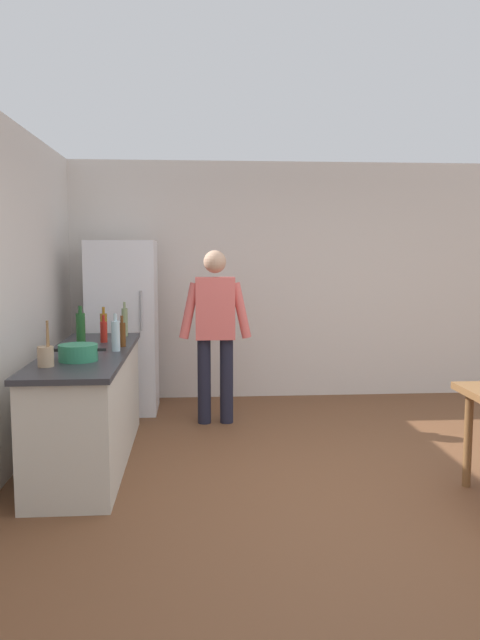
{
  "coord_description": "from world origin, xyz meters",
  "views": [
    {
      "loc": [
        -1.15,
        -4.12,
        1.69
      ],
      "look_at": [
        -0.76,
        1.1,
        1.11
      ],
      "focal_mm": 34.67,
      "sensor_mm": 36.0,
      "label": 1
    }
  ],
  "objects_px": {
    "utensil_jar": "(46,355)",
    "bottle_wine_green": "(81,329)",
    "bottle_water_clear": "(116,335)",
    "bottle_beer_brown": "(122,334)",
    "person": "(215,325)",
    "bottle_oil_amber": "(104,325)",
    "bottle_vinegar_tall": "(125,322)",
    "bottle_sauce_red": "(104,331)",
    "cooking_pot": "(78,353)",
    "refrigerator": "(123,327)"
  },
  "relations": [
    {
      "from": "utensil_jar",
      "to": "bottle_wine_green",
      "type": "relative_size",
      "value": 0.94
    },
    {
      "from": "bottle_water_clear",
      "to": "bottle_beer_brown",
      "type": "bearing_deg",
      "value": 84.52
    },
    {
      "from": "person",
      "to": "bottle_oil_amber",
      "type": "distance_m",
      "value": 1.06
    },
    {
      "from": "bottle_beer_brown",
      "to": "bottle_water_clear",
      "type": "relative_size",
      "value": 0.87
    },
    {
      "from": "bottle_vinegar_tall",
      "to": "bottle_sauce_red",
      "type": "distance_m",
      "value": 0.41
    },
    {
      "from": "person",
      "to": "cooking_pot",
      "type": "bearing_deg",
      "value": -125.07
    },
    {
      "from": "refrigerator",
      "to": "bottle_sauce_red",
      "type": "height_order",
      "value": "refrigerator"
    },
    {
      "from": "person",
      "to": "bottle_wine_green",
      "type": "distance_m",
      "value": 1.4
    },
    {
      "from": "utensil_jar",
      "to": "bottle_oil_amber",
      "type": "bearing_deg",
      "value": 82.77
    },
    {
      "from": "cooking_pot",
      "to": "utensil_jar",
      "type": "height_order",
      "value": "utensil_jar"
    },
    {
      "from": "bottle_wine_green",
      "to": "person",
      "type": "bearing_deg",
      "value": 34.9
    },
    {
      "from": "refrigerator",
      "to": "bottle_beer_brown",
      "type": "relative_size",
      "value": 6.92
    },
    {
      "from": "refrigerator",
      "to": "bottle_sauce_red",
      "type": "relative_size",
      "value": 7.5
    },
    {
      "from": "utensil_jar",
      "to": "bottle_sauce_red",
      "type": "height_order",
      "value": "utensil_jar"
    },
    {
      "from": "bottle_vinegar_tall",
      "to": "bottle_beer_brown",
      "type": "relative_size",
      "value": 1.23
    },
    {
      "from": "bottle_vinegar_tall",
      "to": "bottle_water_clear",
      "type": "distance_m",
      "value": 0.88
    },
    {
      "from": "person",
      "to": "bottle_water_clear",
      "type": "bearing_deg",
      "value": -127.92
    },
    {
      "from": "refrigerator",
      "to": "bottle_wine_green",
      "type": "bearing_deg",
      "value": -98.18
    },
    {
      "from": "person",
      "to": "bottle_wine_green",
      "type": "xyz_separation_m",
      "value": [
        -1.14,
        -0.8,
        0.07
      ]
    },
    {
      "from": "bottle_oil_amber",
      "to": "bottle_sauce_red",
      "type": "xyz_separation_m",
      "value": [
        0.05,
        -0.33,
        -0.02
      ]
    },
    {
      "from": "bottle_wine_green",
      "to": "bottle_sauce_red",
      "type": "relative_size",
      "value": 1.42
    },
    {
      "from": "bottle_oil_amber",
      "to": "bottle_sauce_red",
      "type": "bearing_deg",
      "value": -81.95
    },
    {
      "from": "bottle_oil_amber",
      "to": "refrigerator",
      "type": "bearing_deg",
      "value": 83.83
    },
    {
      "from": "person",
      "to": "bottle_water_clear",
      "type": "relative_size",
      "value": 5.67
    },
    {
      "from": "bottle_wine_green",
      "to": "bottle_oil_amber",
      "type": "distance_m",
      "value": 0.57
    },
    {
      "from": "cooking_pot",
      "to": "bottle_beer_brown",
      "type": "relative_size",
      "value": 1.54
    },
    {
      "from": "refrigerator",
      "to": "bottle_wine_green",
      "type": "distance_m",
      "value": 1.37
    },
    {
      "from": "refrigerator",
      "to": "utensil_jar",
      "type": "xyz_separation_m",
      "value": [
        -0.27,
        -2.25,
        0.08
      ]
    },
    {
      "from": "cooking_pot",
      "to": "bottle_water_clear",
      "type": "distance_m",
      "value": 0.48
    },
    {
      "from": "bottle_vinegar_tall",
      "to": "bottle_wine_green",
      "type": "relative_size",
      "value": 0.94
    },
    {
      "from": "bottle_wine_green",
      "to": "bottle_water_clear",
      "type": "bearing_deg",
      "value": -39.26
    },
    {
      "from": "utensil_jar",
      "to": "bottle_beer_brown",
      "type": "relative_size",
      "value": 1.23
    },
    {
      "from": "cooking_pot",
      "to": "bottle_vinegar_tall",
      "type": "xyz_separation_m",
      "value": [
        0.19,
        1.3,
        0.08
      ]
    },
    {
      "from": "bottle_wine_green",
      "to": "bottle_beer_brown",
      "type": "bearing_deg",
      "value": -4.45
    },
    {
      "from": "bottle_oil_amber",
      "to": "person",
      "type": "bearing_deg",
      "value": 13.07
    },
    {
      "from": "bottle_wine_green",
      "to": "bottle_water_clear",
      "type": "height_order",
      "value": "bottle_wine_green"
    },
    {
      "from": "bottle_beer_brown",
      "to": "bottle_oil_amber",
      "type": "distance_m",
      "value": 0.63
    },
    {
      "from": "bottle_vinegar_tall",
      "to": "bottle_beer_brown",
      "type": "distance_m",
      "value": 0.64
    },
    {
      "from": "utensil_jar",
      "to": "bottle_wine_green",
      "type": "xyz_separation_m",
      "value": [
        0.08,
        0.9,
        0.07
      ]
    },
    {
      "from": "cooking_pot",
      "to": "bottle_oil_amber",
      "type": "xyz_separation_m",
      "value": [
        0.01,
        1.24,
        0.06
      ]
    },
    {
      "from": "bottle_beer_brown",
      "to": "bottle_oil_amber",
      "type": "height_order",
      "value": "bottle_oil_amber"
    },
    {
      "from": "cooking_pot",
      "to": "bottle_water_clear",
      "type": "height_order",
      "value": "bottle_water_clear"
    },
    {
      "from": "person",
      "to": "bottle_vinegar_tall",
      "type": "relative_size",
      "value": 5.31
    },
    {
      "from": "bottle_sauce_red",
      "to": "bottle_beer_brown",
      "type": "bearing_deg",
      "value": -54.12
    },
    {
      "from": "person",
      "to": "bottle_water_clear",
      "type": "distance_m",
      "value": 1.34
    },
    {
      "from": "refrigerator",
      "to": "bottle_oil_amber",
      "type": "distance_m",
      "value": 0.81
    },
    {
      "from": "refrigerator",
      "to": "utensil_jar",
      "type": "bearing_deg",
      "value": -96.86
    },
    {
      "from": "bottle_beer_brown",
      "to": "bottle_water_clear",
      "type": "height_order",
      "value": "bottle_water_clear"
    },
    {
      "from": "bottle_vinegar_tall",
      "to": "bottle_water_clear",
      "type": "bearing_deg",
      "value": -88.36
    },
    {
      "from": "utensil_jar",
      "to": "bottle_vinegar_tall",
      "type": "bearing_deg",
      "value": 76.27
    }
  ]
}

